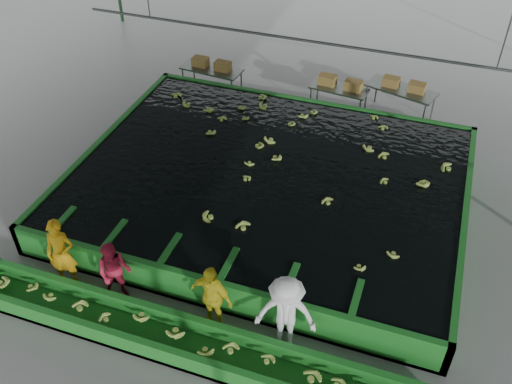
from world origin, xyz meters
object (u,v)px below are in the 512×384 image
(sorting_trough, at_px, (188,343))
(box_stack_mid, at_px, (340,87))
(flotation_tank, at_px, (269,185))
(packing_table_right, at_px, (399,102))
(box_stack_right, at_px, (403,89))
(worker_d, at_px, (286,314))
(worker_b, at_px, (114,272))
(packing_table_left, at_px, (212,81))
(worker_c, at_px, (211,297))
(box_stack_left, at_px, (212,68))
(worker_a, at_px, (61,253))
(packing_table_mid, at_px, (338,99))

(sorting_trough, bearing_deg, box_stack_mid, 86.05)
(flotation_tank, relative_size, box_stack_mid, 7.05)
(packing_table_right, relative_size, box_stack_right, 1.64)
(sorting_trough, bearing_deg, worker_d, 24.16)
(worker_b, height_order, packing_table_left, worker_b)
(worker_c, height_order, box_stack_mid, worker_c)
(worker_b, bearing_deg, worker_d, -19.94)
(packing_table_right, relative_size, box_stack_left, 1.61)
(flotation_tank, relative_size, sorting_trough, 1.00)
(flotation_tank, xyz_separation_m, worker_d, (1.78, -4.30, 0.50))
(packing_table_right, bearing_deg, box_stack_left, -174.46)
(worker_a, relative_size, packing_table_mid, 0.96)
(sorting_trough, xyz_separation_m, packing_table_left, (-3.62, 9.85, 0.22))
(sorting_trough, bearing_deg, box_stack_right, 75.75)
(sorting_trough, bearing_deg, flotation_tank, 90.00)
(packing_table_mid, bearing_deg, box_stack_right, 10.29)
(flotation_tank, height_order, worker_c, worker_c)
(flotation_tank, xyz_separation_m, packing_table_mid, (0.70, 5.04, -0.03))
(sorting_trough, height_order, box_stack_left, box_stack_left)
(flotation_tank, distance_m, box_stack_right, 6.04)
(box_stack_mid, bearing_deg, packing_table_right, 8.05)
(box_stack_left, height_order, box_stack_mid, box_stack_left)
(packing_table_mid, height_order, packing_table_right, packing_table_right)
(flotation_tank, height_order, box_stack_mid, box_stack_mid)
(flotation_tank, distance_m, box_stack_left, 6.02)
(worker_b, bearing_deg, packing_table_left, 79.80)
(sorting_trough, bearing_deg, worker_a, 166.65)
(worker_c, bearing_deg, packing_table_mid, 97.31)
(box_stack_left, bearing_deg, packing_table_left, -79.29)
(flotation_tank, height_order, worker_d, worker_d)
(packing_table_mid, xyz_separation_m, packing_table_right, (1.91, 0.35, 0.08))
(worker_c, height_order, worker_d, worker_d)
(worker_a, height_order, packing_table_mid, worker_a)
(flotation_tank, relative_size, worker_d, 5.28)
(box_stack_left, bearing_deg, worker_d, -59.23)
(packing_table_mid, xyz_separation_m, box_stack_mid, (0.00, 0.08, 0.42))
(flotation_tank, xyz_separation_m, box_stack_left, (-3.63, 4.79, 0.49))
(sorting_trough, height_order, worker_d, worker_d)
(worker_c, xyz_separation_m, packing_table_right, (2.41, 9.69, -0.34))
(box_stack_left, height_order, box_stack_right, box_stack_right)
(worker_c, xyz_separation_m, worker_d, (1.58, 0.00, 0.11))
(flotation_tank, distance_m, worker_c, 4.32)
(flotation_tank, xyz_separation_m, packing_table_right, (2.61, 5.39, 0.05))
(packing_table_left, relative_size, box_stack_mid, 1.45)
(worker_a, bearing_deg, flotation_tank, 37.15)
(flotation_tank, xyz_separation_m, box_stack_right, (2.67, 5.40, 0.55))
(box_stack_mid, xyz_separation_m, box_stack_right, (1.96, 0.28, 0.15))
(packing_table_mid, bearing_deg, worker_b, -106.51)
(worker_a, distance_m, packing_table_mid, 10.20)
(worker_d, bearing_deg, sorting_trough, -166.17)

